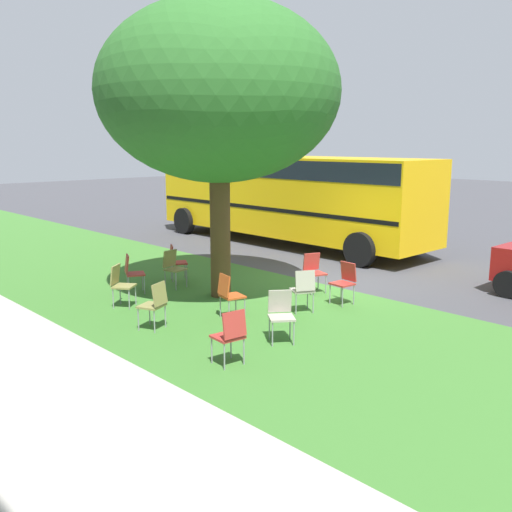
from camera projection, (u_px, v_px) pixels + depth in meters
name	position (u px, v px, depth m)	size (l,w,h in m)	color
ground	(325.00, 282.00, 13.92)	(80.00, 80.00, 0.00)	#424247
grass_verge	(224.00, 307.00, 11.76)	(48.00, 6.00, 0.01)	#3D752D
sidewalk_strip	(6.00, 363.00, 8.80)	(48.00, 2.80, 0.01)	#ADA89E
street_tree	(219.00, 93.00, 11.81)	(5.05, 5.05, 6.23)	brown
chair_0	(120.00, 282.00, 11.71)	(0.58, 0.58, 0.88)	olive
chair_1	(173.00, 266.00, 13.29)	(0.49, 0.49, 0.88)	olive
chair_2	(303.00, 287.00, 11.30)	(0.57, 0.56, 0.88)	#ADA393
chair_3	(345.00, 280.00, 11.94)	(0.45, 0.46, 0.88)	#B7332D
chair_4	(281.00, 312.00, 9.67)	(0.58, 0.58, 0.88)	#ADA393
chair_5	(229.00, 293.00, 10.91)	(0.50, 0.50, 0.88)	#C64C1E
chair_6	(176.00, 260.00, 13.98)	(0.57, 0.57, 0.88)	#B7332D
chair_7	(132.00, 271.00, 12.78)	(0.55, 0.56, 0.88)	#B7332D
chair_8	(314.00, 270.00, 12.90)	(0.53, 0.53, 0.88)	#B7332D
chair_9	(230.00, 333.00, 8.60)	(0.46, 0.46, 0.88)	#B7332D
chair_10	(155.00, 302.00, 10.27)	(0.55, 0.54, 0.88)	olive
school_bus	(286.00, 191.00, 18.96)	(10.40, 2.80, 2.88)	yellow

